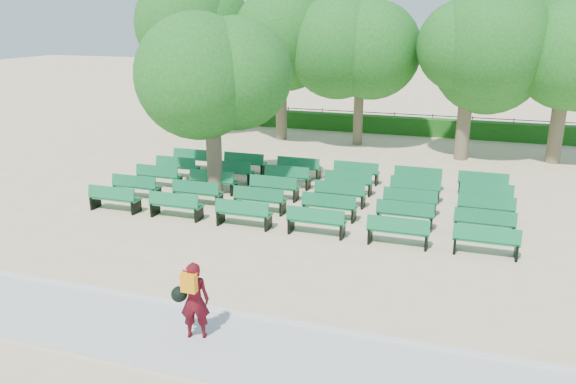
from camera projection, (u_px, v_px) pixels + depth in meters
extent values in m
plane|color=beige|center=(297.00, 216.00, 17.63)|extent=(120.00, 120.00, 0.00)
cube|color=beige|center=(184.00, 338.00, 10.91)|extent=(30.00, 2.20, 0.06)
cube|color=silver|center=(210.00, 309.00, 11.95)|extent=(30.00, 0.12, 0.10)
cube|color=#1C5C17|center=(374.00, 124.00, 30.18)|extent=(26.00, 0.70, 0.90)
cube|color=#136F3F|center=(307.00, 190.00, 18.87)|extent=(1.68, 0.48, 0.06)
cube|color=#136F3F|center=(306.00, 185.00, 18.63)|extent=(1.68, 0.14, 0.39)
cylinder|color=brown|center=(214.00, 153.00, 19.38)|extent=(0.54, 0.54, 2.94)
ellipsoid|color=#1E671E|center=(211.00, 74.00, 18.58)|extent=(4.45, 4.45, 4.00)
imported|color=#4B0A13|center=(195.00, 300.00, 10.69)|extent=(0.66, 0.53, 1.57)
cube|color=orange|center=(189.00, 283.00, 10.39)|extent=(0.29, 0.15, 0.37)
sphere|color=black|center=(179.00, 294.00, 10.69)|extent=(0.31, 0.31, 0.31)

